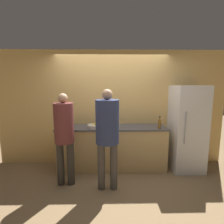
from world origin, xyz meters
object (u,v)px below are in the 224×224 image
Objects in this scene: refrigerator at (187,128)px; person_center at (107,129)px; person_left at (64,132)px; fruit_bowl at (94,126)px; utensil_crock at (109,122)px; cup_yellow at (117,126)px; bottle_amber at (159,124)px.

person_center is (-1.71, -0.75, 0.17)m from refrigerator.
person_left is at bearing 168.26° from person_center.
fruit_bowl is 1.04× the size of utensil_crock.
fruit_bowl is at bearing 176.83° from cup_yellow.
person_center is 0.74m from fruit_bowl.
person_center is 0.69m from cup_yellow.
refrigerator reaches higher than utensil_crock.
utensil_crock is 0.33m from cup_yellow.
bottle_amber is at bearing -167.70° from refrigerator.
person_center is at bearing -67.48° from fruit_bowl.
person_left is 1.90m from bottle_amber.
person_center is 0.93m from utensil_crock.
refrigerator is at bearing -6.04° from utensil_crock.
person_center is at bearing -156.32° from refrigerator.
utensil_crock reaches higher than bottle_amber.
utensil_crock is at bearing 173.96° from refrigerator.
bottle_amber is 2.88× the size of cup_yellow.
person_center reaches higher than cup_yellow.
person_left is at bearing -166.31° from bottle_amber.
person_left is at bearing -166.67° from refrigerator.
person_left is 5.98× the size of utensil_crock.
refrigerator is 1.08× the size of person_left.
person_left is 18.79× the size of cup_yellow.
utensil_crock is at bearing 40.04° from fruit_bowl.
refrigerator is 1.87m from person_center.
person_center is 6.82× the size of bottle_amber.
bottle_amber is (-0.64, -0.14, 0.13)m from refrigerator.
refrigerator is 1.51m from cup_yellow.
bottle_amber reaches higher than fruit_bowl.
person_left reaches higher than bottle_amber.
person_left is 5.75× the size of fruit_bowl.
fruit_bowl is at bearing -177.88° from refrigerator.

